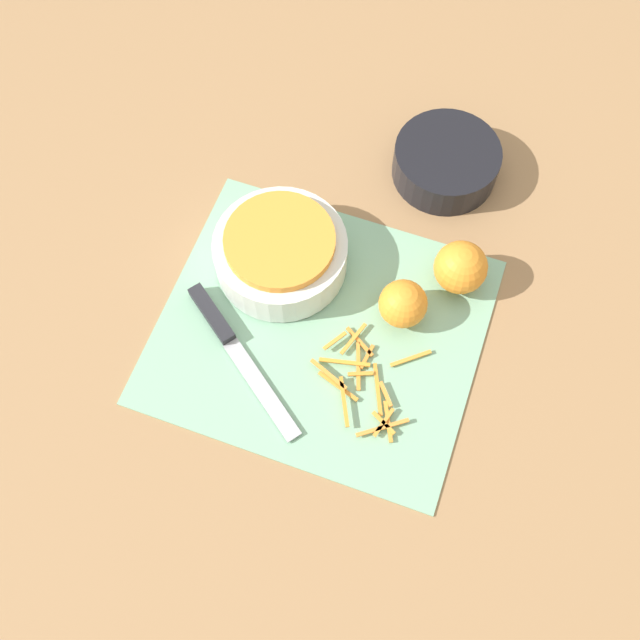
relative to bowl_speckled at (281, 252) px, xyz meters
name	(u,v)px	position (x,y,z in m)	size (l,w,h in m)	color
ground_plane	(320,331)	(0.09, -0.08, -0.04)	(4.00, 4.00, 0.00)	#9E754C
cutting_board	(320,330)	(0.09, -0.08, -0.04)	(0.43, 0.38, 0.01)	#84B793
bowl_speckled	(281,252)	(0.00, 0.00, 0.00)	(0.19, 0.19, 0.07)	silver
bowl_dark	(446,162)	(0.17, 0.23, -0.01)	(0.16, 0.16, 0.05)	black
knife	(224,333)	(-0.03, -0.13, -0.03)	(0.22, 0.17, 0.02)	#232328
orange_left	(461,267)	(0.24, 0.06, 0.00)	(0.07, 0.07, 0.07)	orange
orange_right	(403,304)	(0.18, -0.02, 0.00)	(0.07, 0.07, 0.07)	orange
peel_pile	(364,382)	(0.17, -0.13, -0.03)	(0.15, 0.15, 0.01)	orange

